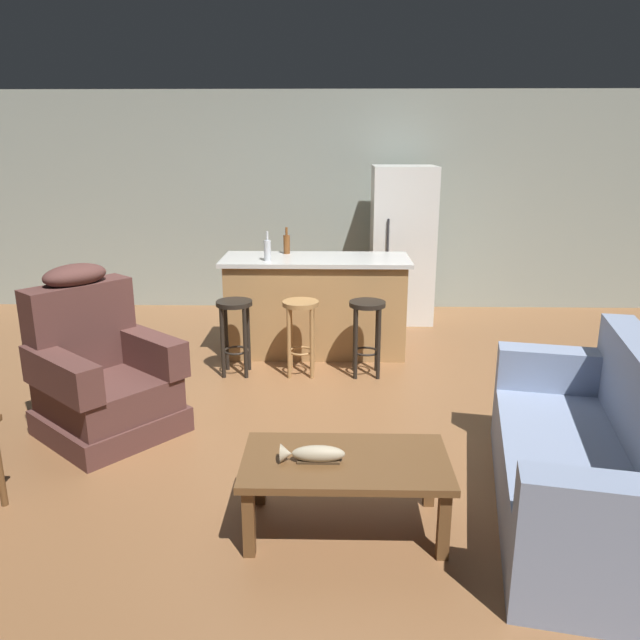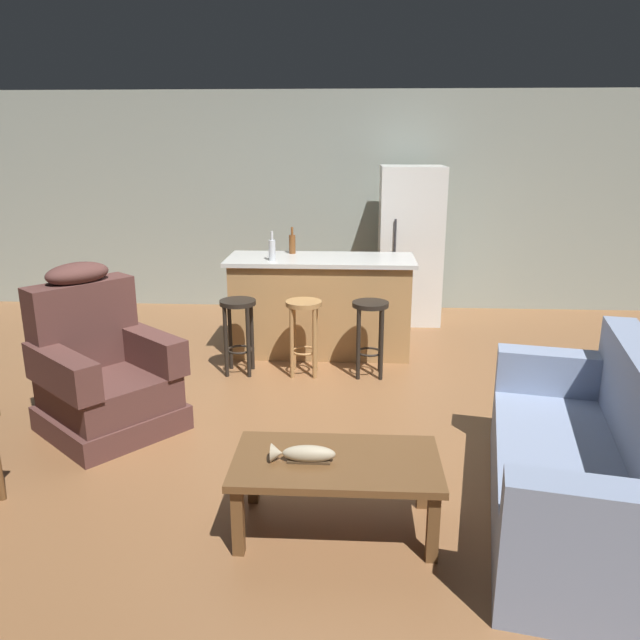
% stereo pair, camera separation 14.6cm
% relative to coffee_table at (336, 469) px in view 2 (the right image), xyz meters
% --- Properties ---
extents(ground_plane, '(12.00, 12.00, 0.00)m').
position_rel_coffee_table_xyz_m(ground_plane, '(-0.24, 1.59, -0.36)').
color(ground_plane, brown).
extents(back_wall, '(12.00, 0.05, 2.60)m').
position_rel_coffee_table_xyz_m(back_wall, '(-0.24, 4.72, 0.94)').
color(back_wall, '#939E93').
rests_on(back_wall, ground_plane).
extents(coffee_table, '(1.10, 0.60, 0.42)m').
position_rel_coffee_table_xyz_m(coffee_table, '(0.00, 0.00, 0.00)').
color(coffee_table, brown).
rests_on(coffee_table, ground_plane).
extents(fish_figurine, '(0.34, 0.10, 0.10)m').
position_rel_coffee_table_xyz_m(fish_figurine, '(-0.18, -0.03, 0.10)').
color(fish_figurine, '#4C3823').
rests_on(fish_figurine, coffee_table).
extents(couch, '(1.20, 2.03, 0.94)m').
position_rel_coffee_table_xyz_m(couch, '(1.36, 0.14, -0.02)').
color(couch, '#8493B2').
rests_on(couch, ground_plane).
extents(recliner_near_lamp, '(1.18, 1.18, 1.20)m').
position_rel_coffee_table_xyz_m(recliner_near_lamp, '(-1.73, 1.17, 0.06)').
color(recliner_near_lamp, brown).
rests_on(recliner_near_lamp, ground_plane).
extents(kitchen_island, '(1.80, 0.70, 0.95)m').
position_rel_coffee_table_xyz_m(kitchen_island, '(-0.24, 2.94, 0.11)').
color(kitchen_island, '#AD7F4C').
rests_on(kitchen_island, ground_plane).
extents(bar_stool_left, '(0.32, 0.32, 0.68)m').
position_rel_coffee_table_xyz_m(bar_stool_left, '(-0.94, 2.31, 0.11)').
color(bar_stool_left, black).
rests_on(bar_stool_left, ground_plane).
extents(bar_stool_middle, '(0.32, 0.32, 0.68)m').
position_rel_coffee_table_xyz_m(bar_stool_middle, '(-0.36, 2.31, 0.11)').
color(bar_stool_middle, '#A87A47').
rests_on(bar_stool_middle, ground_plane).
extents(bar_stool_right, '(0.32, 0.32, 0.68)m').
position_rel_coffee_table_xyz_m(bar_stool_right, '(0.23, 2.31, 0.11)').
color(bar_stool_right, black).
rests_on(bar_stool_right, ground_plane).
extents(refrigerator, '(0.70, 0.69, 1.76)m').
position_rel_coffee_table_xyz_m(refrigerator, '(0.71, 4.14, 0.52)').
color(refrigerator, white).
rests_on(refrigerator, ground_plane).
extents(bottle_tall_green, '(0.06, 0.06, 0.26)m').
position_rel_coffee_table_xyz_m(bottle_tall_green, '(-0.54, 3.15, 0.69)').
color(bottle_tall_green, brown).
rests_on(bottle_tall_green, kitchen_island).
extents(bottle_short_amber, '(0.06, 0.06, 0.28)m').
position_rel_coffee_table_xyz_m(bottle_short_amber, '(-0.69, 2.77, 0.69)').
color(bottle_short_amber, silver).
rests_on(bottle_short_amber, kitchen_island).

